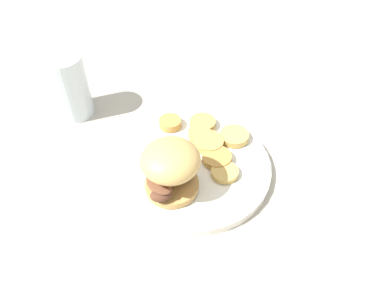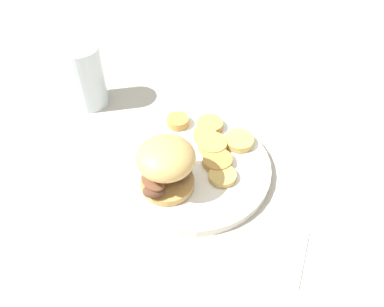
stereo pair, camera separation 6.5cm
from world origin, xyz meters
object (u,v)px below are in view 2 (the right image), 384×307
(fork, at_px, (303,241))
(drinking_glass, at_px, (85,77))
(dinner_plate, at_px, (192,166))
(sandwich, at_px, (166,165))

(fork, distance_m, drinking_glass, 0.52)
(drinking_glass, bearing_deg, dinner_plate, -21.93)
(drinking_glass, bearing_deg, sandwich, -34.35)
(dinner_plate, height_order, fork, dinner_plate)
(dinner_plate, height_order, sandwich, sandwich)
(sandwich, height_order, drinking_glass, drinking_glass)
(dinner_plate, bearing_deg, drinking_glass, 158.07)
(sandwich, relative_size, drinking_glass, 0.79)
(fork, bearing_deg, drinking_glass, 158.45)
(fork, height_order, drinking_glass, drinking_glass)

